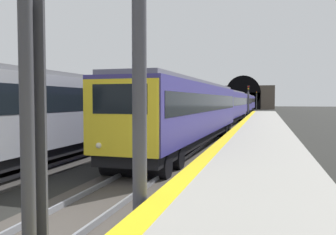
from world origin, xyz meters
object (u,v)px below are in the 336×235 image
(train_main_approaching, at_px, (234,104))
(railway_signal_mid, at_px, (248,99))
(train_adjacent_platform, at_px, (143,107))
(railway_signal_far, at_px, (257,99))
(railway_signal_near, at_px, (27,70))

(train_main_approaching, distance_m, railway_signal_mid, 4.25)
(train_adjacent_platform, xyz_separation_m, railway_signal_mid, (28.03, -6.69, 0.64))
(railway_signal_mid, height_order, railway_signal_far, railway_signal_far)
(railway_signal_near, distance_m, railway_signal_mid, 50.77)
(train_adjacent_platform, relative_size, railway_signal_far, 7.74)
(railway_signal_near, bearing_deg, train_adjacent_platform, -163.61)
(railway_signal_near, height_order, railway_signal_mid, railway_signal_near)
(railway_signal_far, bearing_deg, railway_signal_mid, 0.00)
(train_adjacent_platform, relative_size, railway_signal_mid, 8.25)
(railway_signal_far, bearing_deg, train_adjacent_platform, -5.06)
(railway_signal_near, relative_size, railway_signal_mid, 1.05)
(train_adjacent_platform, distance_m, railway_signal_mid, 28.82)
(train_main_approaching, distance_m, railway_signal_far, 51.42)
(train_adjacent_platform, bearing_deg, train_main_approaching, -11.56)
(train_main_approaching, xyz_separation_m, railway_signal_mid, (3.81, -1.75, 0.71))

